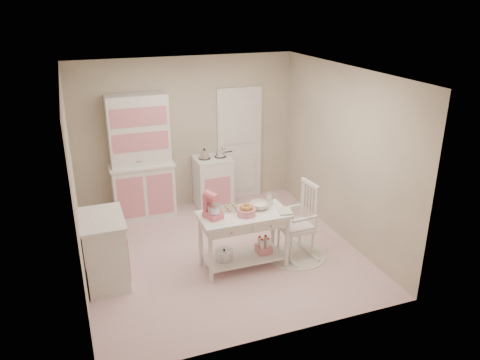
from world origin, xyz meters
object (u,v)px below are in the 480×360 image
object	(u,v)px
rocking_chair	(296,220)
work_table	(244,240)
hutch	(141,158)
stove	(213,182)
stand_mixer	(213,206)
bread_basket	(246,212)
base_cabinet	(105,250)

from	to	relation	value
rocking_chair	work_table	distance (m)	0.82
hutch	rocking_chair	distance (m)	2.78
stove	stand_mixer	bearing A→B (deg)	-106.81
stove	bread_basket	xyz separation A→B (m)	(-0.17, -2.08, 0.39)
hutch	base_cabinet	xyz separation A→B (m)	(-0.79, -1.81, -0.58)
work_table	stand_mixer	bearing A→B (deg)	177.27
hutch	base_cabinet	distance (m)	2.06
stove	bread_basket	distance (m)	2.12
hutch	stand_mixer	bearing A→B (deg)	-73.98
base_cabinet	stand_mixer	xyz separation A→B (m)	(1.38, -0.25, 0.51)
stove	bread_basket	world-z (taller)	stove
base_cabinet	work_table	xyz separation A→B (m)	(1.80, -0.27, -0.06)
hutch	stove	size ratio (longest dim) A/B	2.26
hutch	bread_basket	size ratio (longest dim) A/B	8.32
stove	work_table	xyz separation A→B (m)	(-0.19, -2.03, -0.06)
stove	work_table	distance (m)	2.04
hutch	stand_mixer	distance (m)	2.15
base_cabinet	bread_basket	bearing A→B (deg)	-9.91
stove	work_table	world-z (taller)	stove
stove	base_cabinet	distance (m)	2.66
stand_mixer	bread_basket	world-z (taller)	stand_mixer
rocking_chair	stove	bearing A→B (deg)	101.66
work_table	stand_mixer	distance (m)	0.71
work_table	stand_mixer	xyz separation A→B (m)	(-0.42, 0.02, 0.57)
hutch	base_cabinet	size ratio (longest dim) A/B	2.26
base_cabinet	stove	bearing A→B (deg)	41.56
hutch	bread_basket	xyz separation A→B (m)	(1.03, -2.13, -0.19)
rocking_chair	work_table	world-z (taller)	rocking_chair
base_cabinet	bread_basket	size ratio (longest dim) A/B	3.68
work_table	bread_basket	distance (m)	0.45
hutch	work_table	bearing A→B (deg)	-64.08
stove	work_table	size ratio (longest dim) A/B	0.77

